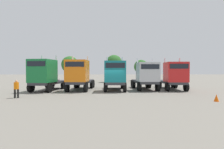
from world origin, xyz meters
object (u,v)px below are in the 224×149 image
object	(u,v)px
semi_truck_green	(45,75)
semi_truck_red	(174,76)
semi_truck_orange	(79,75)
visitor_in_hivis	(16,88)
traffic_cone_near	(216,98)
semi_truck_silver	(146,76)
semi_truck_teal	(115,75)

from	to	relation	value
semi_truck_green	semi_truck_red	xyz separation A→B (m)	(15.68, 0.66, -0.16)
semi_truck_orange	visitor_in_hivis	bearing A→B (deg)	-37.18
traffic_cone_near	semi_truck_green	bearing A→B (deg)	156.28
semi_truck_orange	traffic_cone_near	xyz separation A→B (m)	(12.09, -7.40, -1.64)
semi_truck_red	semi_truck_silver	bearing A→B (deg)	-87.35
semi_truck_silver	traffic_cone_near	size ratio (longest dim) A/B	10.79
semi_truck_teal	visitor_in_hivis	size ratio (longest dim) A/B	3.70
semi_truck_orange	semi_truck_red	bearing A→B (deg)	95.06
semi_truck_silver	traffic_cone_near	distance (m)	8.75
semi_truck_orange	traffic_cone_near	world-z (taller)	semi_truck_orange
traffic_cone_near	semi_truck_silver	bearing A→B (deg)	116.08
semi_truck_teal	visitor_in_hivis	distance (m)	10.32
semi_truck_green	semi_truck_orange	size ratio (longest dim) A/B	0.98
semi_truck_teal	traffic_cone_near	size ratio (longest dim) A/B	10.41
semi_truck_green	semi_truck_silver	size ratio (longest dim) A/B	1.04
semi_truck_green	visitor_in_hivis	distance (m)	5.10
semi_truck_orange	semi_truck_teal	world-z (taller)	semi_truck_orange
semi_truck_green	visitor_in_hivis	bearing A→B (deg)	0.41
semi_truck_silver	semi_truck_teal	bearing A→B (deg)	-81.84
semi_truck_red	semi_truck_teal	bearing A→B (deg)	-81.90
semi_truck_orange	semi_truck_teal	size ratio (longest dim) A/B	1.10
semi_truck_silver	visitor_in_hivis	xyz separation A→B (m)	(-12.90, -5.66, -0.87)
semi_truck_green	semi_truck_silver	xyz separation A→B (m)	(12.21, 0.72, -0.16)
semi_truck_teal	semi_truck_red	distance (m)	7.42
visitor_in_hivis	traffic_cone_near	xyz separation A→B (m)	(16.69, -2.08, -0.64)
semi_truck_red	semi_truck_orange	bearing A→B (deg)	-85.07
semi_truck_silver	semi_truck_green	bearing A→B (deg)	-87.81
semi_truck_teal	semi_truck_silver	xyz separation A→B (m)	(3.93, 0.64, -0.09)
semi_truck_green	semi_truck_orange	xyz separation A→B (m)	(3.91, 0.37, -0.04)
semi_truck_silver	traffic_cone_near	world-z (taller)	semi_truck_silver
semi_truck_teal	semi_truck_silver	bearing A→B (deg)	100.20
semi_truck_red	traffic_cone_near	distance (m)	7.85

